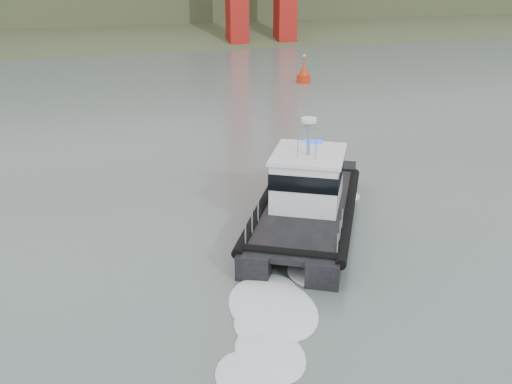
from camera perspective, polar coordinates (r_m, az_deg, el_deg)
ground at (r=20.02m, az=8.19°, el=-15.37°), size 400.00×400.00×0.00m
patrol_boat at (r=27.87m, az=5.05°, el=-0.69°), size 9.44×12.16×5.63m
nav_buoy at (r=63.79m, az=4.79°, el=11.60°), size 1.54×1.54×3.21m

